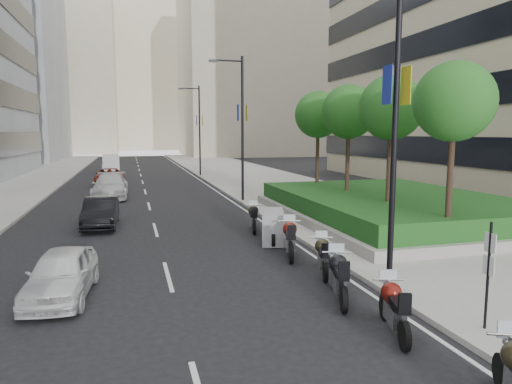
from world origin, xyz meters
name	(u,v)px	position (x,y,z in m)	size (l,w,h in m)	color
ground	(248,323)	(0.00, 0.00, 0.00)	(160.00, 160.00, 0.00)	black
sidewalk_right	(261,180)	(9.00, 30.00, 0.07)	(10.00, 100.00, 0.15)	#9E9B93
sidewalk_left	(7,187)	(-12.00, 30.00, 0.07)	(8.00, 100.00, 0.15)	#9E9B93
lane_edge	(204,183)	(3.70, 30.00, 0.01)	(0.12, 100.00, 0.01)	silver
lane_centre	(143,184)	(-1.50, 30.00, 0.01)	(0.12, 100.00, 0.01)	silver
building_cream_right	(255,64)	(22.00, 80.00, 18.00)	(28.00, 24.00, 36.00)	#B7AD93
building_cream_left	(53,74)	(-18.00, 100.00, 17.00)	(26.00, 24.00, 34.00)	#B7AD93
building_cream_centre	(145,78)	(2.00, 120.00, 19.00)	(30.00, 24.00, 38.00)	#B7AD93
planter	(392,214)	(10.00, 10.00, 0.35)	(10.00, 14.00, 0.40)	gray
hedge	(392,202)	(10.00, 10.00, 0.95)	(9.40, 13.40, 0.80)	#16501D
tree_0	(454,102)	(8.50, 4.00, 5.42)	(2.80, 2.80, 6.30)	#332319
tree_1	(391,108)	(8.50, 8.00, 5.42)	(2.80, 2.80, 6.30)	#332319
tree_2	(349,112)	(8.50, 12.00, 5.42)	(2.80, 2.80, 6.30)	#332319
tree_3	(318,115)	(8.50, 16.00, 5.42)	(2.80, 2.80, 6.30)	#332319
lamp_post_0	(391,106)	(4.14, 1.00, 5.07)	(2.34, 0.45, 9.00)	black
lamp_post_1	(240,121)	(4.14, 18.00, 5.07)	(2.34, 0.45, 9.00)	black
lamp_post_2	(198,126)	(4.14, 36.00, 5.07)	(2.34, 0.45, 9.00)	black
parking_sign	(488,270)	(4.80, -2.00, 1.46)	(0.06, 0.32, 2.50)	black
motorcycle_1	(394,308)	(2.94, -1.38, 0.57)	(0.87, 2.10, 1.08)	black
motorcycle_2	(339,277)	(2.68, 0.80, 0.62)	(0.96, 2.26, 1.16)	black
motorcycle_3	(323,256)	(3.17, 2.96, 0.57)	(0.90, 2.07, 1.07)	black
motorcycle_4	(290,239)	(2.88, 5.15, 0.64)	(0.97, 2.33, 1.19)	black
motorcycle_5	(273,227)	(2.92, 7.33, 0.63)	(1.39, 2.24, 1.27)	black
motorcycle_6	(254,218)	(2.76, 9.66, 0.59)	(0.80, 2.18, 1.10)	black
car_a	(62,274)	(-4.36, 2.92, 0.65)	(1.53, 3.80, 1.29)	silver
car_b	(101,212)	(-3.90, 12.36, 0.68)	(1.44, 4.13, 1.36)	black
car_c	(110,186)	(-3.86, 22.26, 0.80)	(2.24, 5.52, 1.60)	#B0B0B3
car_d	(110,177)	(-4.21, 30.12, 0.70)	(2.34, 5.07, 1.41)	maroon
delivery_van	(111,164)	(-4.59, 43.83, 0.89)	(1.90, 4.61, 1.91)	#AEAEB0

